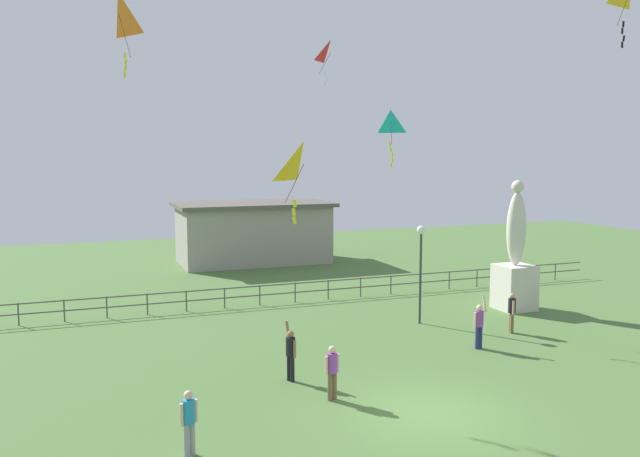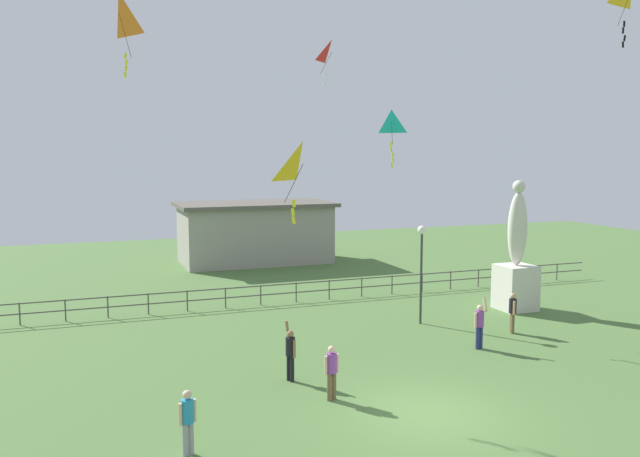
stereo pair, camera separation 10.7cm
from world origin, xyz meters
name	(u,v)px [view 1 (the left image)]	position (x,y,z in m)	size (l,w,h in m)	color
ground_plane	(430,414)	(0.00, 0.00, 0.00)	(80.00, 80.00, 0.00)	#4C7038
statue_monument	(515,267)	(9.74, 9.14, 1.96)	(1.54, 1.54, 5.88)	beige
lamppost	(421,252)	(4.46, 8.43, 3.02)	(0.36, 0.36, 4.12)	#38383D
person_0	(479,323)	(4.71, 4.58, 0.96)	(0.51, 0.30, 1.91)	navy
person_1	(189,418)	(-6.52, -0.15, 0.91)	(0.44, 0.29, 1.58)	#99999E
person_2	(291,351)	(-2.73, 3.79, 0.95)	(0.30, 0.51, 1.89)	black
person_3	(512,310)	(7.13, 5.89, 0.92)	(0.30, 0.46, 1.60)	brown
person_4	(332,369)	(-2.11, 1.88, 0.92)	(0.47, 0.30, 1.60)	brown
kite_0	(391,124)	(3.37, 9.17, 8.25)	(0.83, 0.77, 2.36)	#19B2B2
kite_1	(331,53)	(2.45, 13.49, 11.63)	(1.00, 1.00, 2.01)	red
kite_2	(119,15)	(-7.12, 9.22, 11.79)	(0.97, 1.25, 2.87)	orange
kite_3	(303,166)	(-3.25, 1.06, 6.73)	(1.09, 1.07, 2.09)	yellow
waterfront_railing	(273,291)	(-0.25, 14.00, 0.63)	(36.03, 0.06, 0.95)	#4C4742
pavilion_building	(253,232)	(2.00, 26.00, 1.98)	(9.94, 5.54, 3.92)	gray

